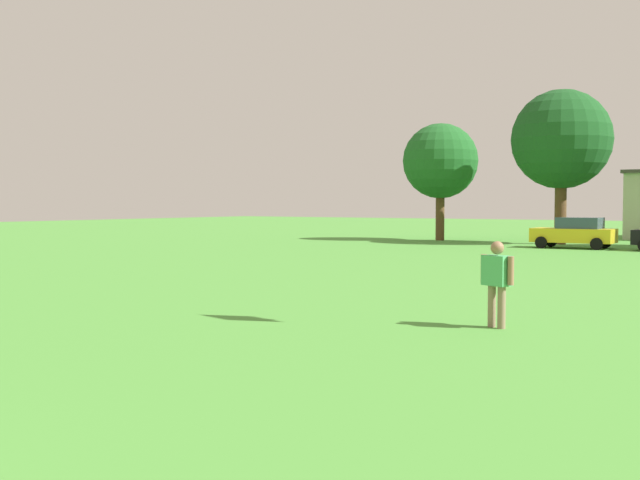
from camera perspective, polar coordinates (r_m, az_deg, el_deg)
name	(u,v)px	position (r m, az deg, el deg)	size (l,w,h in m)	color
ground_plane	(569,266)	(32.25, 17.66, -1.81)	(160.00, 160.00, 0.00)	#4C9338
adult_bystander	(497,276)	(15.95, 12.73, -2.60)	(0.77, 0.50, 1.73)	#8C7259
parked_car_yellow_0	(575,233)	(44.65, 18.03, 0.52)	(4.30, 2.02, 1.68)	yellow
tree_far_left	(440,161)	(52.18, 8.74, 5.67)	(4.92, 4.92, 7.66)	brown
tree_left	(562,140)	(48.98, 17.14, 6.97)	(5.89, 5.89, 9.18)	brown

